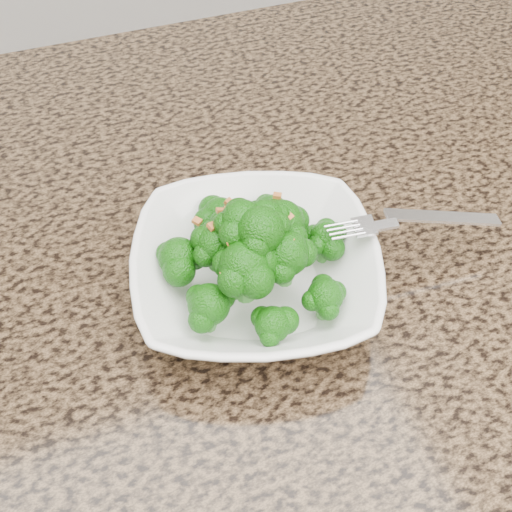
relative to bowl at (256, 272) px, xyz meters
name	(u,v)px	position (x,y,z in m)	size (l,w,h in m)	color
cabinet	(230,492)	(-0.04, 0.01, -0.49)	(1.55, 0.95, 0.87)	#342215
granite_counter	(215,308)	(-0.04, 0.01, -0.04)	(1.64, 1.04, 0.03)	brown
bowl	(256,272)	(0.00, 0.00, 0.00)	(0.23, 0.23, 0.06)	white
broccoli_pile	(256,223)	(0.00, 0.00, 0.06)	(0.20, 0.20, 0.07)	#15610B
garlic_topping	(256,188)	(0.00, 0.00, 0.10)	(0.12, 0.12, 0.01)	#C67130
fork	(389,224)	(0.12, -0.01, 0.03)	(0.20, 0.03, 0.01)	silver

